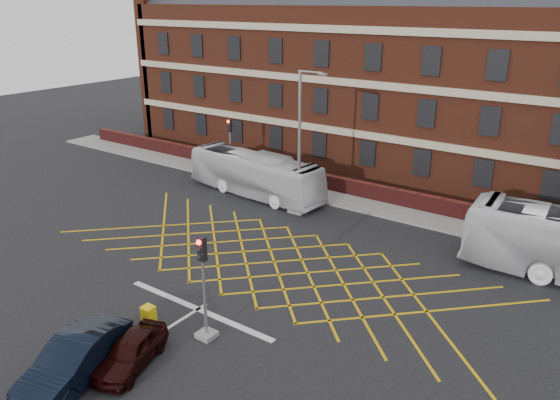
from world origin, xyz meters
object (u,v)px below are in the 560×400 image
Objects in this scene: bus_left at (255,174)px; car_maroon at (131,351)px; direction_signs at (220,154)px; utility_cabinet at (149,317)px; car_navy at (75,359)px; traffic_light_far at (230,153)px; street_lamp at (300,167)px; traffic_light_near at (205,297)px.

bus_left is 2.93× the size of car_maroon.
direction_signs is 2.30× the size of utility_cabinet.
car_navy is 2.16× the size of direction_signs.
car_maroon is 22.63m from traffic_light_far.
street_lamp reaches higher than utility_cabinet.
traffic_light_far reaches higher than car_navy.
bus_left is 2.18× the size of car_navy.
traffic_light_near is 13.98m from street_lamp.
street_lamp reaches higher than car_maroon.
street_lamp is at bearing 83.91° from car_maroon.
street_lamp is 3.93× the size of direction_signs.
street_lamp is (-4.42, 13.20, 1.18)m from traffic_light_near.
traffic_light_near is 1.94× the size of direction_signs.
traffic_light_far is at bearing 158.70° from street_lamp.
traffic_light_near reaches higher than bus_left.
bus_left reaches higher than car_navy.
car_navy is 0.55× the size of street_lamp.
bus_left is 5.97m from direction_signs.
traffic_light_near is at bearing -71.48° from street_lamp.
traffic_light_near is at bearing -143.13° from bus_left.
car_navy is at bearing -84.45° from utility_cabinet.
traffic_light_near is at bearing -52.27° from traffic_light_far.
car_maroon is 0.83× the size of traffic_light_near.
bus_left is 16.56m from traffic_light_near.
street_lamp is 9.04× the size of utility_cabinet.
street_lamp is at bearing -19.89° from direction_signs.
utility_cabinet is (-1.34, 2.03, -0.12)m from car_maroon.
direction_signs is at bearing 102.73° from car_navy.
car_maroon is 3.70× the size of utility_cabinet.
direction_signs reaches higher than utility_cabinet.
direction_signs is at bearing 70.45° from bus_left.
traffic_light_far is (-10.75, 20.89, 0.98)m from car_navy.
direction_signs is (-13.03, 19.55, 0.78)m from car_maroon.
car_maroon is at bearing 41.04° from car_navy.
bus_left is 10.83× the size of utility_cabinet.
traffic_light_far is at bearing 100.26° from car_navy.
bus_left is 2.42× the size of traffic_light_far.
street_lamp reaches higher than car_navy.
car_navy is 1.35× the size of car_maroon.
bus_left reaches higher than utility_cabinet.
street_lamp reaches higher than traffic_light_far.
car_maroon is 3.25m from traffic_light_near.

